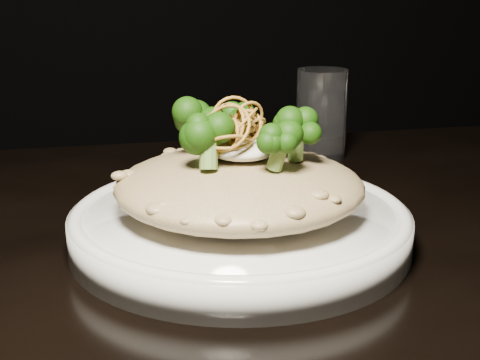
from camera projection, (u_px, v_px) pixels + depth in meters
name	position (u px, v px, depth m)	size (l,w,h in m)	color
table	(300.00, 348.00, 0.55)	(1.10, 0.80, 0.75)	black
plate	(240.00, 227.00, 0.55)	(0.28, 0.28, 0.03)	silver
risotto	(239.00, 185.00, 0.54)	(0.20, 0.20, 0.04)	brown
broccoli	(247.00, 130.00, 0.53)	(0.13, 0.13, 0.05)	black
cheese	(242.00, 149.00, 0.53)	(0.06, 0.06, 0.02)	white
shallots	(234.00, 120.00, 0.52)	(0.05, 0.05, 0.03)	brown
drinking_glass	(321.00, 114.00, 0.80)	(0.06, 0.06, 0.11)	silver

